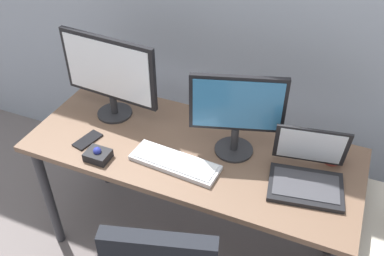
{
  "coord_description": "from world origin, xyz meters",
  "views": [
    {
      "loc": [
        0.59,
        -1.39,
        2.05
      ],
      "look_at": [
        0.0,
        0.0,
        0.86
      ],
      "focal_mm": 39.63,
      "sensor_mm": 36.0,
      "label": 1
    }
  ],
  "objects": [
    {
      "name": "monitor_main",
      "position": [
        -0.48,
        0.09,
        0.99
      ],
      "size": [
        0.52,
        0.18,
        0.44
      ],
      "color": "#262628",
      "rests_on": "desk"
    },
    {
      "name": "cell_phone",
      "position": [
        -0.48,
        -0.15,
        0.75
      ],
      "size": [
        0.1,
        0.15,
        0.01
      ],
      "primitive_type": "cube",
      "rotation": [
        0.0,
        0.0,
        -0.23
      ],
      "color": "black",
      "rests_on": "desk"
    },
    {
      "name": "laptop",
      "position": [
        0.54,
        -0.01,
        0.8
      ],
      "size": [
        0.35,
        0.33,
        0.23
      ],
      "color": "black",
      "rests_on": "desk"
    },
    {
      "name": "monitor_side",
      "position": [
        0.19,
        0.06,
        0.98
      ],
      "size": [
        0.41,
        0.18,
        0.4
      ],
      "color": "#262628",
      "rests_on": "desk"
    },
    {
      "name": "coffee_mug",
      "position": [
        0.62,
        0.16,
        0.8
      ],
      "size": [
        0.09,
        0.08,
        0.12
      ],
      "color": "#9A352C",
      "rests_on": "desk"
    },
    {
      "name": "ground_plane",
      "position": [
        0.0,
        0.0,
        0.0
      ],
      "size": [
        8.0,
        8.0,
        0.0
      ],
      "primitive_type": "plane",
      "color": "slate"
    },
    {
      "name": "desk",
      "position": [
        0.0,
        0.0,
        0.66
      ],
      "size": [
        1.57,
        0.64,
        0.74
      ],
      "color": "brown",
      "rests_on": "ground"
    },
    {
      "name": "keyboard",
      "position": [
        -0.03,
        -0.14,
        0.76
      ],
      "size": [
        0.42,
        0.16,
        0.03
      ],
      "color": "silver",
      "rests_on": "desk"
    },
    {
      "name": "trackball_mouse",
      "position": [
        -0.37,
        -0.23,
        0.77
      ],
      "size": [
        0.11,
        0.09,
        0.07
      ],
      "color": "black",
      "rests_on": "desk"
    }
  ]
}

